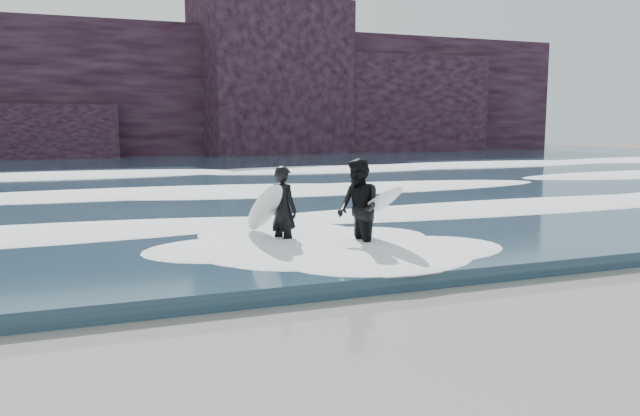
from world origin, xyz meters
The scene contains 8 objects.
ground centered at (0.00, 0.00, 0.00)m, with size 120.00×120.00×0.00m, color #865E53.
sea centered at (0.00, 29.00, 0.15)m, with size 90.00×52.00×0.30m, color #203949.
headland centered at (0.00, 46.00, 5.00)m, with size 70.00×9.00×10.00m, color black.
foam_near centered at (0.00, 9.00, 0.40)m, with size 60.00×3.20×0.20m, color white.
foam_mid centered at (0.00, 16.00, 0.42)m, with size 60.00×4.00×0.24m, color white.
foam_far centered at (0.00, 25.00, 0.45)m, with size 60.00×4.80×0.30m, color white.
surfer_left centered at (-1.63, 6.71, 0.93)m, with size 1.05×1.84×1.84m.
surfer_right centered at (-0.29, 5.62, 1.02)m, with size 1.11×1.90×2.03m.
Camera 1 is at (-5.43, -5.65, 2.73)m, focal length 35.00 mm.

